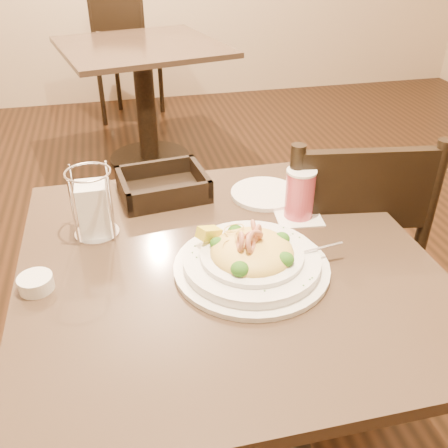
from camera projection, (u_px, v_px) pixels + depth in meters
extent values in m
cylinder|color=black|center=(226.00, 374.00, 1.30)|extent=(0.12, 0.12, 0.68)
cube|color=#4D3B2C|center=(226.00, 265.00, 1.11)|extent=(0.90, 0.90, 0.03)
cylinder|color=black|center=(150.00, 158.00, 3.30)|extent=(0.52, 0.52, 0.03)
cylinder|color=black|center=(146.00, 106.00, 3.11)|extent=(0.12, 0.12, 0.68)
cube|color=#4D3B2C|center=(141.00, 47.00, 2.92)|extent=(1.07, 1.07, 0.03)
cube|color=black|center=(331.00, 260.00, 1.60)|extent=(0.48, 0.48, 0.04)
cylinder|color=black|center=(358.00, 280.00, 1.89)|extent=(0.04, 0.04, 0.43)
cylinder|color=black|center=(264.00, 285.00, 1.86)|extent=(0.04, 0.04, 0.43)
cylinder|color=black|center=(393.00, 351.00, 1.58)|extent=(0.04, 0.04, 0.43)
cylinder|color=black|center=(281.00, 358.00, 1.56)|extent=(0.04, 0.04, 0.43)
cylinder|color=black|center=(426.00, 221.00, 1.32)|extent=(0.04, 0.04, 0.46)
cylinder|color=black|center=(292.00, 227.00, 1.30)|extent=(0.04, 0.04, 0.46)
cube|color=black|center=(365.00, 190.00, 1.26)|extent=(0.36, 0.08, 0.22)
cube|color=black|center=(129.00, 60.00, 3.75)|extent=(0.55, 0.55, 0.04)
cylinder|color=black|center=(161.00, 86.00, 4.00)|extent=(0.04, 0.04, 0.43)
cylinder|color=black|center=(118.00, 84.00, 4.05)|extent=(0.04, 0.04, 0.43)
cylinder|color=black|center=(148.00, 100.00, 3.70)|extent=(0.04, 0.04, 0.43)
cylinder|color=black|center=(102.00, 97.00, 3.75)|extent=(0.04, 0.04, 0.43)
cylinder|color=black|center=(143.00, 31.00, 3.44)|extent=(0.04, 0.04, 0.46)
cylinder|color=black|center=(93.00, 29.00, 3.49)|extent=(0.04, 0.04, 0.46)
cube|color=black|center=(116.00, 15.00, 3.41)|extent=(0.35, 0.16, 0.22)
cylinder|color=white|center=(251.00, 267.00, 1.07)|extent=(0.34, 0.34, 0.01)
cylinder|color=white|center=(252.00, 261.00, 1.06)|extent=(0.29, 0.29, 0.02)
cylinder|color=white|center=(252.00, 255.00, 1.05)|extent=(0.22, 0.22, 0.01)
ellipsoid|color=#E6C154|center=(252.00, 252.00, 1.05)|extent=(0.18, 0.18, 0.06)
cube|color=yellow|center=(209.00, 233.00, 1.08)|extent=(0.06, 0.05, 0.04)
cube|color=silver|center=(316.00, 249.00, 1.07)|extent=(0.13, 0.02, 0.01)
cube|color=silver|center=(286.00, 252.00, 1.06)|extent=(0.03, 0.02, 0.00)
torus|color=#E6C154|center=(244.00, 246.00, 1.03)|extent=(0.05, 0.05, 0.02)
torus|color=#E6C154|center=(259.00, 243.00, 1.04)|extent=(0.04, 0.03, 0.03)
torus|color=#E6C154|center=(232.00, 249.00, 1.05)|extent=(0.05, 0.05, 0.02)
torus|color=#E6C154|center=(231.00, 248.00, 1.03)|extent=(0.05, 0.05, 0.03)
torus|color=#E6C154|center=(231.00, 234.00, 1.07)|extent=(0.04, 0.04, 0.02)
torus|color=#E6C154|center=(243.00, 257.00, 1.02)|extent=(0.06, 0.06, 0.02)
torus|color=#E6C154|center=(227.00, 243.00, 1.07)|extent=(0.05, 0.05, 0.02)
torus|color=#E6C154|center=(242.00, 265.00, 1.00)|extent=(0.05, 0.05, 0.02)
torus|color=#E6C154|center=(252.00, 248.00, 1.05)|extent=(0.05, 0.06, 0.03)
torus|color=#E6C154|center=(243.00, 240.00, 1.04)|extent=(0.05, 0.06, 0.04)
torus|color=#E6C154|center=(261.00, 232.00, 1.09)|extent=(0.05, 0.05, 0.02)
torus|color=#E6C154|center=(234.00, 228.00, 1.08)|extent=(0.06, 0.06, 0.01)
torus|color=#E6C154|center=(254.00, 242.00, 1.04)|extent=(0.05, 0.04, 0.05)
torus|color=#E6C154|center=(239.00, 231.00, 1.09)|extent=(0.04, 0.04, 0.01)
torus|color=#E6C154|center=(272.00, 252.00, 1.02)|extent=(0.05, 0.05, 0.01)
torus|color=#E6C154|center=(243.00, 236.00, 1.06)|extent=(0.04, 0.05, 0.03)
torus|color=#E6C154|center=(242.00, 237.00, 1.09)|extent=(0.05, 0.05, 0.02)
torus|color=#E6C154|center=(258.00, 251.00, 1.03)|extent=(0.04, 0.04, 0.02)
torus|color=#E6C154|center=(266.00, 242.00, 1.06)|extent=(0.04, 0.04, 0.02)
torus|color=#E6C154|center=(257.00, 250.00, 1.04)|extent=(0.05, 0.04, 0.04)
torus|color=#E6C154|center=(254.00, 241.00, 1.06)|extent=(0.05, 0.05, 0.01)
torus|color=#E79172|center=(254.00, 236.00, 1.03)|extent=(0.04, 0.03, 0.04)
torus|color=#E79172|center=(251.00, 244.00, 1.00)|extent=(0.04, 0.05, 0.04)
torus|color=#E79172|center=(257.00, 234.00, 1.04)|extent=(0.03, 0.04, 0.04)
torus|color=#E79172|center=(250.00, 240.00, 1.02)|extent=(0.04, 0.05, 0.04)
torus|color=#E79172|center=(254.00, 229.00, 1.05)|extent=(0.03, 0.04, 0.04)
torus|color=#E79172|center=(240.00, 242.00, 1.01)|extent=(0.03, 0.04, 0.04)
ellipsoid|color=#205112|center=(282.00, 239.00, 1.08)|extent=(0.04, 0.04, 0.03)
ellipsoid|color=#205112|center=(236.00, 231.00, 1.10)|extent=(0.03, 0.03, 0.03)
ellipsoid|color=#205112|center=(217.00, 243.00, 1.06)|extent=(0.03, 0.03, 0.02)
ellipsoid|color=#205112|center=(240.00, 269.00, 0.99)|extent=(0.04, 0.04, 0.03)
ellipsoid|color=#205112|center=(285.00, 259.00, 1.01)|extent=(0.04, 0.04, 0.03)
cube|color=#266619|center=(293.00, 234.00, 1.13)|extent=(0.00, 0.00, 0.00)
cube|color=#266619|center=(283.00, 228.00, 1.15)|extent=(0.00, 0.00, 0.00)
cube|color=#266619|center=(312.00, 278.00, 0.99)|extent=(0.00, 0.00, 0.00)
cube|color=#266619|center=(310.00, 279.00, 0.99)|extent=(0.00, 0.00, 0.00)
cube|color=#266619|center=(192.00, 252.00, 1.07)|extent=(0.00, 0.00, 0.00)
cube|color=#266619|center=(294.00, 240.00, 1.11)|extent=(0.00, 0.00, 0.00)
cube|color=#266619|center=(197.00, 257.00, 1.05)|extent=(0.00, 0.00, 0.00)
cube|color=#266619|center=(219.00, 233.00, 1.13)|extent=(0.00, 0.00, 0.00)
cube|color=#266619|center=(233.00, 229.00, 1.15)|extent=(0.00, 0.00, 0.00)
cube|color=#266619|center=(291.00, 239.00, 1.11)|extent=(0.00, 0.00, 0.00)
cube|color=#266619|center=(299.00, 237.00, 1.12)|extent=(0.00, 0.00, 0.00)
cube|color=#266619|center=(303.00, 285.00, 0.97)|extent=(0.00, 0.00, 0.00)
cube|color=#266619|center=(195.00, 246.00, 1.09)|extent=(0.00, 0.00, 0.00)
cube|color=#266619|center=(265.00, 291.00, 0.96)|extent=(0.00, 0.00, 0.00)
cube|color=#266619|center=(290.00, 235.00, 1.13)|extent=(0.00, 0.00, 0.00)
cube|color=white|center=(298.00, 216.00, 1.26)|extent=(0.12, 0.12, 0.00)
cylinder|color=#C14455|center=(300.00, 194.00, 1.23)|extent=(0.07, 0.07, 0.12)
cylinder|color=white|center=(302.00, 171.00, 1.20)|extent=(0.07, 0.07, 0.01)
cube|color=black|center=(164.00, 192.00, 1.36)|extent=(0.25, 0.21, 0.02)
cube|color=black|center=(200.00, 176.00, 1.37)|extent=(0.04, 0.19, 0.05)
cube|color=black|center=(123.00, 188.00, 1.31)|extent=(0.04, 0.19, 0.05)
cube|color=black|center=(155.00, 168.00, 1.41)|extent=(0.23, 0.04, 0.05)
cube|color=black|center=(171.00, 196.00, 1.27)|extent=(0.23, 0.04, 0.05)
cylinder|color=silver|center=(97.00, 233.00, 1.19)|extent=(0.11, 0.11, 0.01)
torus|color=silver|center=(87.00, 172.00, 1.11)|extent=(0.11, 0.11, 0.01)
cube|color=white|center=(93.00, 209.00, 1.16)|extent=(0.08, 0.08, 0.13)
cylinder|color=silver|center=(74.00, 213.00, 1.11)|extent=(0.01, 0.01, 0.16)
cylinder|color=silver|center=(111.00, 209.00, 1.12)|extent=(0.01, 0.01, 0.16)
cylinder|color=silver|center=(75.00, 196.00, 1.17)|extent=(0.01, 0.01, 0.16)
cylinder|color=silver|center=(110.00, 192.00, 1.19)|extent=(0.01, 0.01, 0.16)
cylinder|color=white|center=(265.00, 194.00, 1.35)|extent=(0.19, 0.19, 0.01)
cylinder|color=white|center=(36.00, 283.00, 1.01)|extent=(0.08, 0.08, 0.03)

